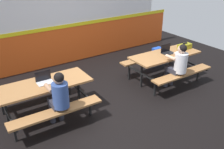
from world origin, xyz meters
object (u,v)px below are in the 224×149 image
(student_further, at_px, (178,63))
(picnic_table_right, at_px, (165,60))
(laptop_silver, at_px, (45,80))
(picnic_table_left, at_px, (44,91))
(toolbox_grey, at_px, (185,47))
(laptop_dark, at_px, (167,51))
(backpack_dark, at_px, (157,55))
(student_nearer, at_px, (59,96))

(student_further, bearing_deg, picnic_table_right, 77.18)
(picnic_table_right, relative_size, laptop_silver, 5.86)
(student_further, bearing_deg, picnic_table_left, 166.48)
(picnic_table_left, relative_size, student_further, 1.57)
(picnic_table_right, relative_size, toolbox_grey, 4.74)
(laptop_dark, relative_size, toolbox_grey, 0.81)
(backpack_dark, bearing_deg, student_further, -118.63)
(backpack_dark, bearing_deg, laptop_silver, -167.61)
(picnic_table_left, relative_size, student_nearer, 1.57)
(student_nearer, xyz_separation_m, backpack_dark, (3.86, 1.45, -0.49))
(picnic_table_left, height_order, picnic_table_right, same)
(picnic_table_right, height_order, student_nearer, student_nearer)
(picnic_table_left, xyz_separation_m, picnic_table_right, (3.19, -0.18, 0.00))
(student_nearer, bearing_deg, picnic_table_left, 99.88)
(picnic_table_right, bearing_deg, student_nearer, -173.09)
(student_nearer, distance_m, toolbox_grey, 3.81)
(toolbox_grey, bearing_deg, student_further, -146.67)
(student_nearer, relative_size, student_further, 1.00)
(picnic_table_left, relative_size, laptop_silver, 5.86)
(student_further, height_order, toolbox_grey, student_further)
(laptop_dark, height_order, backpack_dark, laptop_dark)
(laptop_silver, bearing_deg, laptop_dark, -3.25)
(backpack_dark, bearing_deg, laptop_dark, -122.64)
(student_further, height_order, backpack_dark, student_further)
(laptop_silver, bearing_deg, picnic_table_right, -4.00)
(toolbox_grey, xyz_separation_m, backpack_dark, (0.07, 1.09, -0.60))
(picnic_table_left, xyz_separation_m, backpack_dark, (3.96, 0.90, -0.36))
(picnic_table_right, height_order, toolbox_grey, toolbox_grey)
(laptop_silver, bearing_deg, backpack_dark, 12.39)
(backpack_dark, bearing_deg, student_nearer, -159.38)
(laptop_dark, bearing_deg, toolbox_grey, -4.57)
(picnic_table_left, height_order, student_further, student_further)
(picnic_table_right, distance_m, backpack_dark, 1.37)
(student_nearer, relative_size, toolbox_grey, 3.02)
(student_nearer, height_order, toolbox_grey, student_nearer)
(picnic_table_right, height_order, laptop_silver, laptop_silver)
(laptop_silver, xyz_separation_m, laptop_dark, (3.24, -0.18, 0.00))
(picnic_table_left, xyz_separation_m, toolbox_grey, (3.89, -0.20, 0.24))
(laptop_silver, relative_size, backpack_dark, 0.74)
(picnic_table_right, relative_size, student_nearer, 1.57)
(picnic_table_right, distance_m, laptop_silver, 3.16)
(backpack_dark, bearing_deg, toolbox_grey, -93.52)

